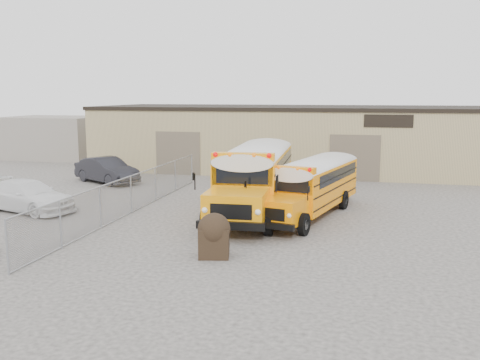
% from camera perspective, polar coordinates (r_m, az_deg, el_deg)
% --- Properties ---
extents(ground, '(120.00, 120.00, 0.00)m').
position_cam_1_polar(ground, '(21.18, 0.01, -6.12)').
color(ground, '#3E3C38').
rests_on(ground, ground).
extents(warehouse, '(30.20, 10.20, 4.67)m').
position_cam_1_polar(warehouse, '(40.28, 6.63, 4.55)').
color(warehouse, tan).
rests_on(warehouse, ground).
extents(chainlink_fence, '(0.07, 18.07, 1.81)m').
position_cam_1_polar(chainlink_fence, '(25.70, -11.54, -1.52)').
color(chainlink_fence, '#919398').
rests_on(chainlink_fence, ground).
extents(distant_building_left, '(8.00, 6.00, 3.60)m').
position_cam_1_polar(distant_building_left, '(49.82, -19.15, 4.33)').
color(distant_building_left, gray).
rests_on(distant_building_left, ground).
extents(school_bus_left, '(3.31, 11.04, 3.19)m').
position_cam_1_polar(school_bus_left, '(32.14, 3.37, 2.49)').
color(school_bus_left, orange).
rests_on(school_bus_left, ground).
extents(school_bus_right, '(4.22, 9.23, 2.62)m').
position_cam_1_polar(school_bus_right, '(30.15, 11.04, 1.25)').
color(school_bus_right, orange).
rests_on(school_bus_right, ground).
extents(tarp_bundle, '(1.21, 1.14, 1.55)m').
position_cam_1_polar(tarp_bundle, '(18.54, -2.79, -5.83)').
color(tarp_bundle, black).
rests_on(tarp_bundle, ground).
extents(car_white, '(5.52, 3.47, 1.49)m').
position_cam_1_polar(car_white, '(27.61, -21.69, -1.58)').
color(car_white, white).
rests_on(car_white, ground).
extents(car_dark, '(5.13, 3.87, 1.62)m').
position_cam_1_polar(car_dark, '(34.83, -14.04, 1.03)').
color(car_dark, black).
rests_on(car_dark, ground).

